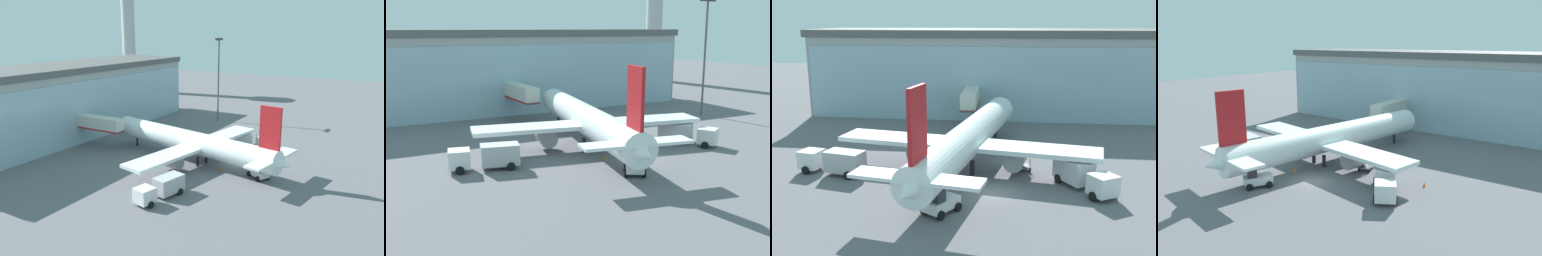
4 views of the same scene
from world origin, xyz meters
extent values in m
plane|color=slate|center=(0.00, 0.00, 0.00)|extent=(240.00, 240.00, 0.00)
cube|color=#9F9F9F|center=(0.00, 38.96, 6.59)|extent=(62.96, 17.75, 13.18)
cube|color=#98B5C8|center=(-0.24, 30.86, 5.93)|extent=(61.25, 2.12, 11.86)
cube|color=#555555|center=(0.00, 38.96, 13.78)|extent=(64.22, 18.11, 1.20)
cube|color=beige|center=(-3.93, 27.91, 4.57)|extent=(2.40, 13.17, 2.40)
cube|color=red|center=(-3.93, 27.91, 3.52)|extent=(2.45, 13.17, 0.30)
cylinder|color=#4C4C51|center=(-3.85, 32.83, 1.68)|extent=(0.70, 0.70, 3.37)
cylinder|color=#B0B0B0|center=(51.78, 62.52, 18.06)|extent=(4.48, 4.48, 36.11)
cylinder|color=#59595E|center=(25.00, 15.66, 9.46)|extent=(0.36, 0.36, 18.92)
cube|color=#333338|center=(25.00, 15.66, 19.17)|extent=(3.20, 0.40, 0.50)
cylinder|color=white|center=(-2.79, 7.85, 3.42)|extent=(10.22, 32.42, 3.63)
cone|color=white|center=(0.54, 23.69, 3.42)|extent=(4.17, 3.68, 3.63)
cone|color=white|center=(-6.12, -7.99, 3.42)|extent=(4.02, 4.59, 3.27)
cube|color=white|center=(-3.12, 6.27, 3.05)|extent=(28.81, 9.99, 0.50)
cube|color=white|center=(-5.91, -7.01, 3.96)|extent=(11.26, 4.61, 0.30)
cube|color=red|center=(-5.81, -6.52, 8.24)|extent=(1.01, 3.21, 6.01)
cylinder|color=gray|center=(-8.33, 7.87, 1.70)|extent=(2.71, 3.56, 2.10)
cylinder|color=gray|center=(2.29, 5.64, 1.70)|extent=(2.71, 3.56, 2.10)
cylinder|color=black|center=(-4.39, 5.51, 0.80)|extent=(0.50, 0.50, 1.60)
cylinder|color=black|center=(-2.26, 5.06, 0.80)|extent=(0.50, 0.50, 1.60)
cylinder|color=black|center=(-0.07, 20.75, 0.80)|extent=(0.40, 0.40, 1.60)
cube|color=silver|center=(-19.76, 4.85, 1.40)|extent=(2.66, 2.66, 1.90)
cube|color=#B2B2B7|center=(-15.68, 3.84, 1.55)|extent=(4.41, 3.09, 2.20)
cylinder|color=black|center=(-20.03, 3.78, 0.45)|extent=(0.95, 0.51, 0.90)
cylinder|color=black|center=(-19.50, 5.91, 0.45)|extent=(0.95, 0.51, 0.90)
cylinder|color=black|center=(-14.98, 2.53, 0.45)|extent=(0.95, 0.51, 0.90)
cylinder|color=black|center=(-14.45, 4.67, 0.45)|extent=(0.95, 0.51, 0.90)
cube|color=silver|center=(10.14, -0.48, 1.40)|extent=(3.01, 3.01, 1.90)
cube|color=silver|center=(8.02, 3.15, 1.55)|extent=(3.92, 4.56, 2.20)
cylinder|color=black|center=(11.09, 0.08, 0.45)|extent=(0.71, 0.93, 0.90)
cylinder|color=black|center=(9.19, -1.03, 0.45)|extent=(0.71, 0.93, 0.90)
cylinder|color=black|center=(8.46, 4.57, 0.45)|extent=(0.71, 0.93, 0.90)
cylinder|color=black|center=(6.56, 3.45, 0.45)|extent=(0.71, 0.93, 0.90)
cube|color=slate|center=(2.96, 7.48, 0.52)|extent=(2.20, 3.09, 0.16)
cylinder|color=black|center=(2.00, 8.41, 0.22)|extent=(0.22, 0.46, 0.44)
cylinder|color=slate|center=(2.00, 8.41, 1.05)|extent=(0.08, 0.08, 0.90)
cylinder|color=black|center=(3.40, 8.74, 0.22)|extent=(0.22, 0.46, 0.44)
cylinder|color=slate|center=(3.40, 8.74, 1.05)|extent=(0.08, 0.08, 0.90)
cylinder|color=black|center=(2.51, 6.23, 0.22)|extent=(0.22, 0.46, 0.44)
cylinder|color=slate|center=(2.51, 6.23, 1.05)|extent=(0.08, 0.08, 0.90)
cylinder|color=black|center=(3.91, 6.56, 0.22)|extent=(0.22, 0.46, 0.44)
cylinder|color=slate|center=(3.91, 6.56, 1.05)|extent=(0.08, 0.08, 0.90)
cube|color=silver|center=(-4.27, -4.64, 0.85)|extent=(3.27, 3.66, 0.90)
cube|color=#26262B|center=(-4.63, -5.17, 1.80)|extent=(1.72, 1.61, 1.00)
cylinder|color=black|center=(-4.40, -3.21, 0.40)|extent=(0.73, 0.86, 0.80)
cylinder|color=black|center=(-2.90, -4.21, 0.40)|extent=(0.73, 0.86, 0.80)
cylinder|color=black|center=(-5.64, -5.07, 0.40)|extent=(0.73, 0.86, 0.80)
cylinder|color=black|center=(-4.14, -6.07, 0.40)|extent=(0.73, 0.86, 0.80)
cone|color=orange|center=(-4.13, 1.30, 0.28)|extent=(0.36, 0.36, 0.55)
cone|color=orange|center=(11.64, 6.10, 0.28)|extent=(0.36, 0.36, 0.55)
camera|label=1|loc=(-54.46, -20.96, 21.39)|focal=35.00mm
camera|label=2|loc=(-31.04, -40.13, 14.64)|focal=42.00mm
camera|label=3|loc=(0.73, -40.08, 16.32)|focal=42.00mm
camera|label=4|loc=(27.49, -32.09, 16.55)|focal=35.00mm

